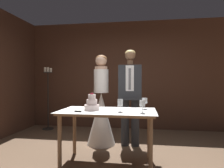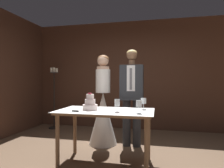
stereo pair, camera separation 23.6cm
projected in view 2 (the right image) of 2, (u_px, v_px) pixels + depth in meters
name	position (u px, v px, depth m)	size (l,w,h in m)	color
ground_plane	(109.00, 168.00, 2.77)	(40.00, 40.00, 0.00)	brown
wall_back	(131.00, 75.00, 5.13)	(5.27, 0.12, 2.73)	#472B1E
cake_table	(105.00, 117.00, 2.92)	(1.40, 0.78, 0.79)	#8E6B4C
tiered_cake	(90.00, 104.00, 2.95)	(0.22, 0.22, 0.26)	beige
cake_knife	(81.00, 112.00, 2.75)	(0.45, 0.09, 0.02)	silver
wine_glass_near	(139.00, 104.00, 2.63)	(0.08, 0.08, 0.17)	silver
wine_glass_middle	(117.00, 103.00, 2.74)	(0.07, 0.07, 0.18)	silver
wine_glass_far	(143.00, 101.00, 2.98)	(0.08, 0.08, 0.17)	silver
bride	(103.00, 111.00, 3.84)	(0.54, 0.54, 1.71)	white
groom	(132.00, 93.00, 3.71)	(0.42, 0.25, 1.80)	#282B30
candle_stand	(54.00, 98.00, 5.13)	(0.28, 0.28, 1.56)	black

